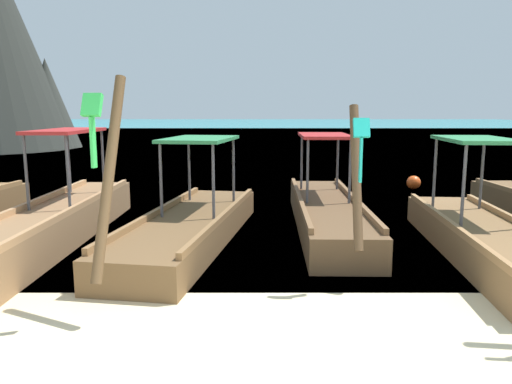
# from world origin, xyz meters

# --- Properties ---
(sea_water) EXTENTS (120.00, 120.00, 0.00)m
(sea_water) POSITION_xyz_m (0.00, 62.38, 0.00)
(sea_water) COLOR teal
(sea_water) RESTS_ON ground
(longtail_boat_pink_ribbon) EXTENTS (1.04, 6.71, 2.67)m
(longtail_boat_pink_ribbon) POSITION_xyz_m (-3.49, 4.77, 0.37)
(longtail_boat_pink_ribbon) COLOR olive
(longtail_boat_pink_ribbon) RESTS_ON ground
(longtail_boat_green_ribbon) EXTENTS (2.18, 6.28, 2.70)m
(longtail_boat_green_ribbon) POSITION_xyz_m (-1.13, 4.81, 0.31)
(longtail_boat_green_ribbon) COLOR brown
(longtail_boat_green_ribbon) RESTS_ON ground
(longtail_boat_turquoise_ribbon) EXTENTS (1.28, 6.33, 2.37)m
(longtail_boat_turquoise_ribbon) POSITION_xyz_m (1.41, 5.85, 0.33)
(longtail_boat_turquoise_ribbon) COLOR brown
(longtail_boat_turquoise_ribbon) RESTS_ON ground
(longtail_boat_orange_ribbon) EXTENTS (1.64, 5.77, 2.61)m
(longtail_boat_orange_ribbon) POSITION_xyz_m (3.61, 3.91, 0.32)
(longtail_boat_orange_ribbon) COLOR brown
(longtail_boat_orange_ribbon) RESTS_ON ground
(mooring_buoy_near) EXTENTS (0.40, 0.40, 0.40)m
(mooring_buoy_near) POSITION_xyz_m (4.63, 10.68, 0.20)
(mooring_buoy_near) COLOR #EA5119
(mooring_buoy_near) RESTS_ON sea_water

